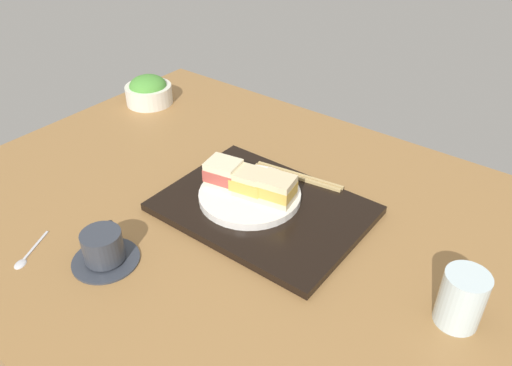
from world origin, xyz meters
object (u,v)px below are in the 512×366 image
sandwich_plate (250,195)px  sandwich_near (277,189)px  sandwich_far (224,173)px  salad_bowl (149,91)px  chopsticks_pair (298,176)px  coffee_cup (104,249)px  drinking_glass (462,299)px  sandwich_middle (250,182)px  teaspoon (25,257)px

sandwich_plate → sandwich_near: bearing=-169.4°
sandwich_far → sandwich_near: bearing=-169.4°
salad_bowl → chopsticks_pair: (-58.18, 8.62, -1.78)cm
coffee_cup → salad_bowl: bearing=-49.5°
chopsticks_pair → coffee_cup: 45.11cm
salad_bowl → chopsticks_pair: bearing=171.6°
coffee_cup → drinking_glass: size_ratio=1.25×
sandwich_plate → sandwich_far: size_ratio=2.72×
sandwich_far → sandwich_middle: bearing=-169.4°
sandwich_middle → teaspoon: size_ratio=0.77×
salad_bowl → teaspoon: (-31.41, 60.31, -3.46)cm
coffee_cup → sandwich_middle: bearing=-109.5°
coffee_cup → teaspoon: coffee_cup is taller
sandwich_plate → drinking_glass: (-45.93, 4.26, 2.52)cm
sandwich_near → teaspoon: 49.87cm
chopsticks_pair → teaspoon: chopsticks_pair is taller
sandwich_plate → teaspoon: 45.24cm
drinking_glass → teaspoon: drinking_glass is taller
sandwich_plate → salad_bowl: (54.51, -21.47, 1.33)cm
sandwich_plate → coffee_cup: bearing=70.5°
sandwich_plate → teaspoon: bearing=59.3°
sandwich_plate → sandwich_near: sandwich_near is taller
drinking_glass → salad_bowl: bearing=-14.4°
coffee_cup → teaspoon: size_ratio=1.22×
sandwich_middle → sandwich_plate: bearing=-90.0°
sandwich_plate → sandwich_middle: (0.00, 0.00, 3.37)cm
sandwich_near → chopsticks_pair: sandwich_near is taller
sandwich_middle → drinking_glass: bearing=174.7°
sandwich_middle → teaspoon: sandwich_middle is taller
sandwich_far → salad_bowl: bearing=-25.1°
sandwich_middle → coffee_cup: size_ratio=0.63×
chopsticks_pair → sandwich_middle: bearing=74.0°
sandwich_middle → salad_bowl: size_ratio=0.58×
sandwich_far → chopsticks_pair: size_ratio=0.38×
sandwich_middle → drinking_glass: (-45.93, 4.26, -0.85)cm
sandwich_plate → drinking_glass: 46.20cm
coffee_cup → teaspoon: bearing=35.5°
sandwich_plate → salad_bowl: bearing=-21.5°
sandwich_plate → chopsticks_pair: (-3.68, -12.85, -0.46)cm
sandwich_middle → coffee_cup: bearing=70.5°
salad_bowl → coffee_cup: (-43.90, 51.40, -0.87)cm
sandwich_middle → chopsticks_pair: bearing=-106.0°
sandwich_far → teaspoon: size_ratio=0.78×
sandwich_near → coffee_cup: size_ratio=0.62×
sandwich_near → sandwich_far: bearing=10.6°
coffee_cup → teaspoon: (12.49, 8.91, -2.59)cm
sandwich_middle → coffee_cup: sandwich_middle is taller
chopsticks_pair → teaspoon: size_ratio=2.06×
salad_bowl → sandwich_near: bearing=161.5°
sandwich_plate → coffee_cup: coffee_cup is taller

